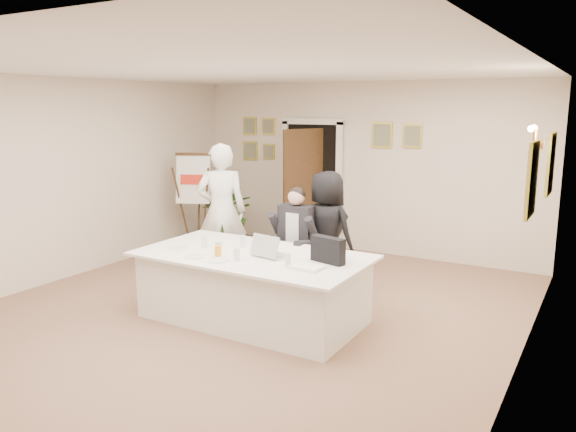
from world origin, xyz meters
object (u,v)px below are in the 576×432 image
(conference_table, at_px, (253,286))
(laptop_bag, at_px, (328,250))
(laptop, at_px, (271,243))
(oj_glass, at_px, (218,252))
(paper_stack, at_px, (307,267))
(steel_jug, at_px, (219,248))
(standing_man, at_px, (221,211))
(seated_man, at_px, (295,241))
(flip_chart, at_px, (195,207))
(standing_woman, at_px, (327,233))
(potted_palm, at_px, (229,214))

(conference_table, bearing_deg, laptop_bag, 6.79)
(laptop, xyz_separation_m, oj_glass, (-0.46, -0.36, -0.07))
(laptop_bag, xyz_separation_m, paper_stack, (-0.09, -0.31, -0.12))
(steel_jug, bearing_deg, conference_table, 20.97)
(standing_man, relative_size, laptop, 5.02)
(conference_table, relative_size, steel_jug, 23.61)
(seated_man, relative_size, laptop, 3.74)
(laptop, relative_size, steel_jug, 3.45)
(conference_table, xyz_separation_m, flip_chart, (-2.58, 2.13, 0.36))
(conference_table, height_order, flip_chart, flip_chart)
(standing_man, xyz_separation_m, oj_glass, (1.08, -1.50, -0.11))
(paper_stack, xyz_separation_m, steel_jug, (-1.17, 0.06, 0.04))
(standing_woman, xyz_separation_m, laptop, (-0.08, -1.21, 0.11))
(potted_palm, relative_size, laptop, 3.12)
(paper_stack, distance_m, oj_glass, 1.05)
(seated_man, xyz_separation_m, laptop_bag, (0.91, -0.90, 0.20))
(conference_table, height_order, paper_stack, paper_stack)
(standing_man, distance_m, paper_stack, 2.54)
(flip_chart, relative_size, laptop, 4.26)
(seated_man, bearing_deg, standing_woman, 28.49)
(seated_man, xyz_separation_m, laptop, (0.24, -0.95, 0.20))
(seated_man, height_order, standing_woman, standing_woman)
(standing_woman, height_order, steel_jug, standing_woman)
(flip_chart, height_order, laptop, flip_chart)
(seated_man, height_order, paper_stack, seated_man)
(standing_man, height_order, oj_glass, standing_man)
(potted_palm, xyz_separation_m, paper_stack, (3.00, -2.75, 0.20))
(potted_palm, bearing_deg, laptop, -45.97)
(laptop, bearing_deg, paper_stack, -14.05)
(oj_glass, height_order, steel_jug, oj_glass)
(standing_man, relative_size, standing_woman, 1.19)
(standing_woman, bearing_deg, conference_table, 85.92)
(steel_jug, bearing_deg, standing_woman, 64.48)
(steel_jug, bearing_deg, paper_stack, -2.98)
(seated_man, distance_m, standing_man, 1.34)
(seated_man, bearing_deg, laptop_bag, -54.90)
(standing_man, bearing_deg, paper_stack, 111.62)
(conference_table, bearing_deg, standing_woman, 76.54)
(oj_glass, bearing_deg, standing_woman, 70.86)
(flip_chart, relative_size, standing_woman, 1.01)
(seated_man, relative_size, standing_man, 0.75)
(laptop_bag, xyz_separation_m, oj_glass, (-1.13, -0.42, -0.07))
(flip_chart, relative_size, oj_glass, 12.45)
(conference_table, height_order, potted_palm, potted_palm)
(laptop, bearing_deg, laptop_bag, 14.10)
(standing_man, bearing_deg, laptop, 108.30)
(laptop, height_order, steel_jug, laptop)
(seated_man, xyz_separation_m, standing_woman, (0.32, 0.26, 0.09))
(flip_chart, relative_size, standing_man, 0.85)
(standing_man, bearing_deg, potted_palm, -92.28)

